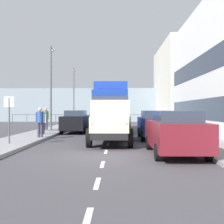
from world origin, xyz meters
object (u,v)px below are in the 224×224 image
at_px(pedestrian_with_bag, 40,119).
at_px(lamp_post_promenade, 51,80).
at_px(lamp_post_far, 74,90).
at_px(car_black_oppositeside_0, 76,121).
at_px(pedestrian_strolling, 42,120).
at_px(car_maroon_kerbside_near, 175,132).
at_px(car_navy_kerbside_1, 154,124).
at_px(pedestrian_by_lamp, 40,120).
at_px(truck_vintage_cream, 110,121).
at_px(lorry_cargo_blue, 111,106).
at_px(street_sign, 9,111).
at_px(pedestrian_couple_a, 46,117).

xyz_separation_m(pedestrian_with_bag, lamp_post_promenade, (-0.44, -1.82, 3.09)).
bearing_deg(lamp_post_promenade, lamp_post_far, -90.78).
relative_size(car_black_oppositeside_0, pedestrian_strolling, 2.73).
bearing_deg(car_maroon_kerbside_near, car_black_oppositeside_0, -62.56).
relative_size(car_navy_kerbside_1, pedestrian_by_lamp, 2.58).
relative_size(truck_vintage_cream, pedestrian_strolling, 3.56).
height_order(car_maroon_kerbside_near, pedestrian_by_lamp, pedestrian_by_lamp).
relative_size(lorry_cargo_blue, street_sign, 3.65).
height_order(car_maroon_kerbside_near, car_black_oppositeside_0, same).
xyz_separation_m(pedestrian_strolling, pedestrian_couple_a, (0.82, -4.11, 0.13)).
relative_size(car_navy_kerbside_1, lamp_post_far, 0.68).
relative_size(pedestrian_strolling, pedestrian_with_bag, 1.01).
xyz_separation_m(truck_vintage_cream, pedestrian_by_lamp, (4.19, -2.02, 0.01)).
xyz_separation_m(car_black_oppositeside_0, lamp_post_far, (2.01, -12.14, 3.20)).
bearing_deg(pedestrian_with_bag, car_maroon_kerbside_near, 129.25).
bearing_deg(pedestrian_by_lamp, car_maroon_kerbside_near, 141.50).
height_order(pedestrian_by_lamp, street_sign, street_sign).
bearing_deg(pedestrian_by_lamp, car_black_oppositeside_0, -104.57).
bearing_deg(pedestrian_couple_a, car_maroon_kerbside_near, 124.80).
relative_size(pedestrian_couple_a, street_sign, 0.79).
bearing_deg(car_navy_kerbside_1, lamp_post_promenade, -36.25).
bearing_deg(car_maroon_kerbside_near, car_navy_kerbside_1, -90.00).
bearing_deg(lorry_cargo_blue, car_maroon_kerbside_near, 103.53).
height_order(car_black_oppositeside_0, lamp_post_promenade, lamp_post_promenade).
xyz_separation_m(car_navy_kerbside_1, pedestrian_by_lamp, (6.80, 0.68, 0.29)).
bearing_deg(car_black_oppositeside_0, lamp_post_promenade, -28.10).
bearing_deg(lamp_post_promenade, pedestrian_with_bag, 76.49).
xyz_separation_m(pedestrian_by_lamp, lamp_post_promenade, (0.82, -6.27, 2.97)).
xyz_separation_m(pedestrian_strolling, street_sign, (0.21, 5.12, 0.61)).
bearing_deg(truck_vintage_cream, car_maroon_kerbside_near, 127.57).
distance_m(pedestrian_couple_a, lamp_post_promenade, 2.99).
height_order(lorry_cargo_blue, pedestrian_couple_a, lorry_cargo_blue).
xyz_separation_m(pedestrian_by_lamp, pedestrian_strolling, (0.44, -2.08, -0.11)).
distance_m(pedestrian_strolling, lamp_post_far, 15.48).
height_order(truck_vintage_cream, car_navy_kerbside_1, truck_vintage_cream).
bearing_deg(car_navy_kerbside_1, pedestrian_couple_a, -34.34).
relative_size(pedestrian_by_lamp, pedestrian_couple_a, 0.99).
xyz_separation_m(car_maroon_kerbside_near, pedestrian_by_lamp, (6.80, -5.41, 0.29)).
relative_size(car_maroon_kerbside_near, car_navy_kerbside_1, 0.99).
bearing_deg(street_sign, car_black_oppositeside_0, -103.69).
bearing_deg(street_sign, pedestrian_with_bag, -85.38).
bearing_deg(pedestrian_with_bag, pedestrian_couple_a, -90.01).
bearing_deg(lorry_cargo_blue, lamp_post_promenade, -2.60).
relative_size(truck_vintage_cream, lorry_cargo_blue, 0.69).
height_order(car_maroon_kerbside_near, street_sign, street_sign).
distance_m(pedestrian_by_lamp, street_sign, 3.15).
distance_m(car_maroon_kerbside_near, pedestrian_by_lamp, 8.70).
bearing_deg(pedestrian_with_bag, lamp_post_promenade, -103.51).
bearing_deg(pedestrian_strolling, car_black_oppositeside_0, -120.26).
bearing_deg(street_sign, car_maroon_kerbside_near, 162.34).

